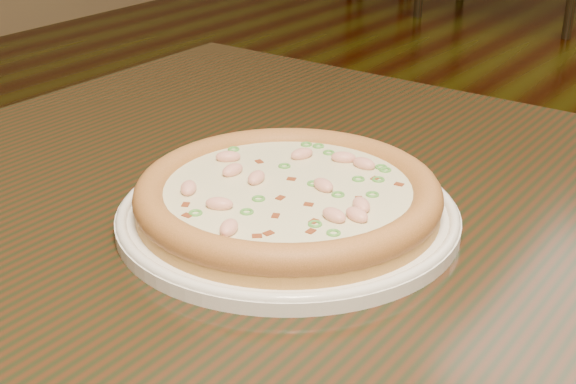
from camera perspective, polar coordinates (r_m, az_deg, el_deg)
The scene contains 4 objects.
ground at distance 1.84m, azimuth 19.20°, elevation -12.67°, with size 9.00×9.00×0.00m, color black.
hero_table at distance 0.76m, azimuth 9.67°, elevation -9.74°, with size 1.20×0.80×0.75m.
plate at distance 0.72m, azimuth 0.00°, elevation -1.53°, with size 0.31×0.31×0.02m.
pizza at distance 0.72m, azimuth 0.00°, elevation -0.21°, with size 0.28×0.28×0.03m.
Camera 1 is at (0.32, -1.45, 1.08)m, focal length 50.00 mm.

